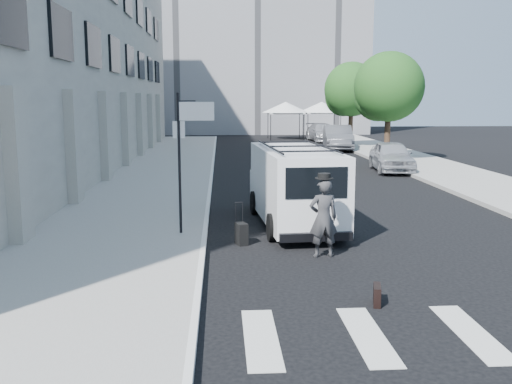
{
  "coord_description": "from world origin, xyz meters",
  "views": [
    {
      "loc": [
        -1.57,
        -10.97,
        3.52
      ],
      "look_at": [
        -0.74,
        2.45,
        1.3
      ],
      "focal_mm": 40.0,
      "sensor_mm": 36.0,
      "label": 1
    }
  ],
  "objects": [
    {
      "name": "businessman",
      "position": [
        0.69,
        1.3,
        0.89
      ],
      "size": [
        0.68,
        0.48,
        1.77
      ],
      "primitive_type": "imported",
      "rotation": [
        0.0,
        0.0,
        3.23
      ],
      "color": "#333235",
      "rests_on": "ground"
    },
    {
      "name": "tree_near",
      "position": [
        7.5,
        20.15,
        3.97
      ],
      "size": [
        3.8,
        3.83,
        6.03
      ],
      "color": "black",
      "rests_on": "ground"
    },
    {
      "name": "ground",
      "position": [
        0.0,
        0.0,
        0.0
      ],
      "size": [
        120.0,
        120.0,
        0.0
      ],
      "primitive_type": "plane",
      "color": "black",
      "rests_on": "ground"
    },
    {
      "name": "parked_car_c",
      "position": [
        6.8,
        35.59,
        0.72
      ],
      "size": [
        2.41,
        5.14,
        1.45
      ],
      "primitive_type": "imported",
      "rotation": [
        0.0,
        0.0,
        0.08
      ],
      "color": "#999AA0",
      "rests_on": "ground"
    },
    {
      "name": "cargo_van",
      "position": [
        0.46,
        4.69,
        1.12
      ],
      "size": [
        2.29,
        5.76,
        2.14
      ],
      "rotation": [
        0.0,
        0.0,
        0.07
      ],
      "color": "white",
      "rests_on": "ground"
    },
    {
      "name": "tree_far",
      "position": [
        7.5,
        29.15,
        3.97
      ],
      "size": [
        3.8,
        3.83,
        6.03
      ],
      "color": "black",
      "rests_on": "ground"
    },
    {
      "name": "suitcase",
      "position": [
        -1.09,
        2.49,
        0.27
      ],
      "size": [
        0.33,
        0.42,
        1.02
      ],
      "rotation": [
        0.0,
        0.0,
        0.32
      ],
      "color": "black",
      "rests_on": "ground"
    },
    {
      "name": "tent_left",
      "position": [
        4.0,
        38.0,
        2.71
      ],
      "size": [
        4.0,
        4.0,
        3.2
      ],
      "color": "black",
      "rests_on": "ground"
    },
    {
      "name": "sign_pole",
      "position": [
        -2.36,
        3.2,
        2.65
      ],
      "size": [
        1.03,
        0.07,
        3.5
      ],
      "color": "black",
      "rests_on": "sidewalk_left"
    },
    {
      "name": "building_far",
      "position": [
        2.0,
        50.0,
        12.5
      ],
      "size": [
        22.0,
        12.0,
        25.0
      ],
      "primitive_type": "cube",
      "color": "slate",
      "rests_on": "ground"
    },
    {
      "name": "sidewalk_left",
      "position": [
        -4.25,
        16.0,
        0.07
      ],
      "size": [
        4.5,
        48.0,
        0.15
      ],
      "primitive_type": "cube",
      "color": "gray",
      "rests_on": "ground"
    },
    {
      "name": "building_left",
      "position": [
        -11.5,
        18.0,
        6.0
      ],
      "size": [
        10.0,
        44.0,
        12.0
      ],
      "primitive_type": "cube",
      "color": "gray",
      "rests_on": "ground"
    },
    {
      "name": "tent_right",
      "position": [
        7.2,
        38.5,
        2.71
      ],
      "size": [
        4.0,
        4.0,
        3.2
      ],
      "color": "black",
      "rests_on": "ground"
    },
    {
      "name": "parked_car_a",
      "position": [
        6.68,
        16.05,
        0.74
      ],
      "size": [
        2.19,
        4.5,
        1.48
      ],
      "primitive_type": "imported",
      "rotation": [
        0.0,
        0.0,
        -0.11
      ],
      "color": "#A5A7AD",
      "rests_on": "ground"
    },
    {
      "name": "sidewalk_right",
      "position": [
        9.0,
        20.0,
        0.07
      ],
      "size": [
        4.0,
        56.0,
        0.15
      ],
      "primitive_type": "cube",
      "color": "gray",
      "rests_on": "ground"
    },
    {
      "name": "parked_car_b",
      "position": [
        6.42,
        27.59,
        0.84
      ],
      "size": [
        2.39,
        5.3,
        1.69
      ],
      "primitive_type": "imported",
      "rotation": [
        0.0,
        0.0,
        -0.12
      ],
      "color": "#505257",
      "rests_on": "ground"
    },
    {
      "name": "briefcase",
      "position": [
        1.1,
        -1.73,
        0.17
      ],
      "size": [
        0.22,
        0.46,
        0.34
      ],
      "primitive_type": "cube",
      "rotation": [
        0.0,
        0.0,
        -0.24
      ],
      "color": "black",
      "rests_on": "ground"
    }
  ]
}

